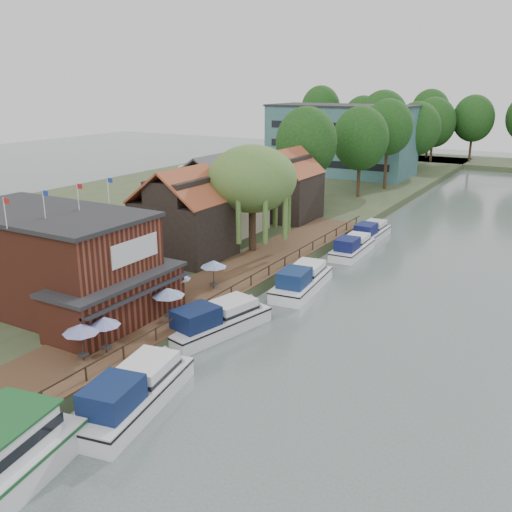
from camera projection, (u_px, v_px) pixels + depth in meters
The scene contains 27 objects.
ground at pixel (243, 363), 36.16m from camera, with size 260.00×260.00×0.00m, color #505C5A.
land_bank at pixel (190, 206), 79.37m from camera, with size 50.00×140.00×1.00m, color #384728.
quay_deck at pixel (224, 281), 47.96m from camera, with size 6.00×50.00×0.10m, color #47301E.
quay_rail at pixel (254, 279), 46.94m from camera, with size 0.20×49.00×1.00m, color black, non-canonical shape.
pub at pixel (68, 263), 40.71m from camera, with size 20.00×11.00×7.30m, color maroon, non-canonical shape.
hotel_block at pixel (341, 140), 102.50m from camera, with size 25.40×12.40×12.30m, color #38666B, non-canonical shape.
cottage_a at pixel (184, 214), 53.41m from camera, with size 8.60×7.60×8.50m, color black, non-canonical shape.
cottage_b at pixel (217, 193), 63.12m from camera, with size 9.60×8.60×8.50m, color beige, non-canonical shape.
cottage_c at pixel (286, 184), 68.63m from camera, with size 7.60×7.60×8.50m, color black, non-canonical shape.
willow at pixel (252, 199), 55.09m from camera, with size 8.60×8.60×10.43m, color #476B2D, non-canonical shape.
umbrella_0 at pixel (82, 342), 33.76m from camera, with size 2.21×2.21×2.38m, color navy, non-canonical shape.
umbrella_1 at pixel (105, 335), 34.75m from camera, with size 1.99×1.99×2.38m, color #1C269D, non-canonical shape.
umbrella_2 at pixel (168, 304), 39.58m from camera, with size 2.36×2.36×2.38m, color navy, non-canonical shape.
umbrella_3 at pixel (178, 287), 42.87m from camera, with size 1.99×1.99×2.38m, color navy, non-canonical shape.
umbrella_4 at pixel (214, 274), 45.67m from camera, with size 2.15×2.15×2.38m, color #1A4493, non-canonical shape.
cruiser_0 at pixel (133, 387), 30.79m from camera, with size 3.33×10.28×2.51m, color silver, non-canonical shape.
cruiser_1 at pixel (216, 317), 40.18m from camera, with size 3.19×9.88×2.40m, color silver, non-canonical shape.
cruiser_2 at pixel (302, 277), 48.40m from camera, with size 3.16×9.77×2.36m, color white, non-canonical shape.
cruiser_3 at pixel (353, 245), 58.56m from camera, with size 2.87×8.90×2.12m, color white, non-canonical shape.
cruiser_4 at pixel (371, 230), 64.29m from camera, with size 2.89×8.95×2.13m, color white, non-canonical shape.
swan at pixel (71, 420), 29.61m from camera, with size 0.44×0.44×0.44m, color white.
bank_tree_0 at pixel (306, 157), 75.03m from camera, with size 8.04×8.04×13.15m, color #143811, non-canonical shape.
bank_tree_1 at pixel (360, 152), 81.41m from camera, with size 7.91×7.91×12.95m, color #143811, non-canonical shape.
bank_tree_2 at pixel (387, 144), 87.61m from camera, with size 7.41×7.41×13.75m, color #143811, non-canonical shape.
bank_tree_3 at pixel (416, 138), 102.68m from camera, with size 8.32×8.32×12.85m, color #143811, non-canonical shape.
bank_tree_4 at pixel (409, 140), 111.15m from camera, with size 6.33×6.33×10.47m, color #143811, non-canonical shape.
bank_tree_5 at pixel (433, 130), 118.33m from camera, with size 8.95×8.95×13.21m, color #143811, non-canonical shape.
Camera 1 is at (17.14, -27.73, 17.06)m, focal length 40.00 mm.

